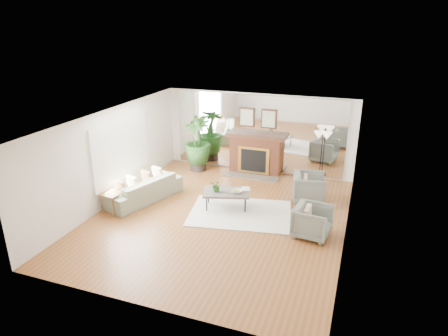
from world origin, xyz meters
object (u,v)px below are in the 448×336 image
at_px(armchair_front, 312,221).
at_px(floor_lamp, 322,140).
at_px(sofa, 143,189).
at_px(fireplace, 255,153).
at_px(side_table, 112,196).
at_px(coffee_table, 226,193).
at_px(potted_ficus, 198,142).
at_px(armchair_back, 309,187).

relative_size(armchair_front, floor_lamp, 0.50).
distance_m(sofa, armchair_front, 4.59).
height_order(fireplace, armchair_front, fireplace).
xyz_separation_m(sofa, side_table, (-0.36, -0.92, 0.12)).
xyz_separation_m(coffee_table, potted_ficus, (-1.80, 2.34, 0.52)).
height_order(sofa, armchair_back, armchair_back).
height_order(fireplace, potted_ficus, fireplace).
distance_m(armchair_back, armchair_front, 1.91).
relative_size(sofa, armchair_front, 2.74).
height_order(armchair_back, floor_lamp, floor_lamp).
relative_size(coffee_table, floor_lamp, 0.83).
bearing_deg(armchair_back, potted_ficus, 62.62).
xyz_separation_m(armchair_front, floor_lamp, (-0.25, 3.23, 0.99)).
xyz_separation_m(sofa, potted_ficus, (0.48, 2.62, 0.63)).
distance_m(coffee_table, side_table, 2.90).
bearing_deg(sofa, coffee_table, 115.46).
bearing_deg(armchair_front, sofa, 91.98).
bearing_deg(potted_ficus, side_table, -103.39).
bearing_deg(fireplace, potted_ficus, -168.57).
bearing_deg(armchair_back, armchair_front, -179.88).
xyz_separation_m(sofa, floor_lamp, (4.32, 2.82, 1.03)).
height_order(armchair_front, side_table, armchair_front).
bearing_deg(sofa, armchair_back, 127.80).
bearing_deg(potted_ficus, armchair_front, -36.41).
relative_size(potted_ficus, floor_lamp, 1.12).
bearing_deg(fireplace, floor_lamp, -4.46).
height_order(sofa, side_table, sofa).
bearing_deg(armchair_back, fireplace, 41.67).
distance_m(coffee_table, armchair_back, 2.28).
bearing_deg(sofa, armchair_front, 103.48).
bearing_deg(side_table, sofa, 68.47).
bearing_deg(armchair_front, floor_lamp, 11.43).
distance_m(fireplace, coffee_table, 2.71).
distance_m(side_table, floor_lamp, 6.06).
relative_size(coffee_table, potted_ficus, 0.74).
distance_m(sofa, armchair_back, 4.47).
height_order(coffee_table, sofa, sofa).
bearing_deg(sofa, side_table, -3.01).
bearing_deg(sofa, potted_ficus, -171.88).
distance_m(armchair_front, potted_ficus, 5.12).
height_order(sofa, potted_ficus, potted_ficus).
xyz_separation_m(side_table, floor_lamp, (4.69, 3.74, 0.91)).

